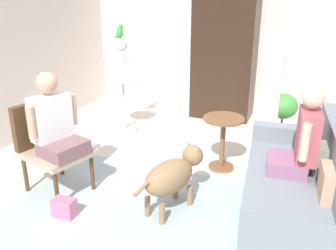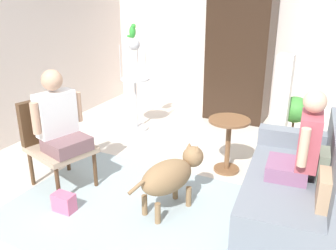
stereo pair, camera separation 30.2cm
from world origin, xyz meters
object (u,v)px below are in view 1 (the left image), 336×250
person_on_couch (301,140)px  column_lamp (271,109)px  person_on_armchair (55,122)px  dog (173,175)px  armoire_cabinet (224,53)px  handbag (64,208)px  parrot (120,32)px  bird_cage_stand (123,82)px  armchair (48,141)px  potted_plant (282,119)px  round_end_table (223,137)px  couch (300,182)px

person_on_couch → column_lamp: bearing=109.8°
person_on_armchair → dog: bearing=6.1°
armoire_cabinet → handbag: (-0.71, -3.41, -0.97)m
parrot → armoire_cabinet: 1.76m
armoire_cabinet → dog: bearing=-85.9°
bird_cage_stand → handbag: size_ratio=6.40×
armchair → person_on_armchair: bearing=-16.4°
dog → potted_plant: bearing=65.7°
parrot → handbag: bearing=-76.8°
person_on_couch → parrot: size_ratio=4.20×
round_end_table → column_lamp: (0.48, 0.47, 0.26)m
person_on_armchair → handbag: person_on_armchair is taller
column_lamp → handbag: size_ratio=6.31×
bird_cage_stand → dog: bearing=-50.1°
armchair → armoire_cabinet: size_ratio=0.45×
person_on_couch → person_on_armchair: size_ratio=1.01×
potted_plant → armoire_cabinet: armoire_cabinet is taller
person_on_couch → couch: bearing=33.6°
couch → armoire_cabinet: size_ratio=0.79×
round_end_table → column_lamp: 0.72m
round_end_table → handbag: round_end_table is taller
person_on_couch → round_end_table: bearing=144.4°
round_end_table → dog: size_ratio=0.73×
column_lamp → armoire_cabinet: armoire_cabinet is taller
dog → parrot: bearing=130.2°
armchair → person_on_armchair: 0.30m
parrot → person_on_couch: bearing=-27.0°
person_on_couch → parrot: bearing=153.0°
armchair → column_lamp: (2.11, 1.58, 0.12)m
armchair → person_on_couch: person_on_couch is taller
person_on_armchair → bird_cage_stand: (-0.19, 1.83, -0.05)m
couch → potted_plant: (-0.32, 1.45, 0.12)m
couch → armoire_cabinet: (-1.37, 2.47, 0.75)m
person_on_couch → round_end_table: (-0.87, 0.62, -0.35)m
couch → round_end_table: bearing=146.8°
round_end_table → person_on_armchair: bearing=-142.0°
person_on_couch → person_on_armchair: bearing=-167.3°
couch → person_on_armchair: size_ratio=2.02×
person_on_armchair → parrot: bearing=96.5°
dog → parrot: parrot is taller
bird_cage_stand → parrot: size_ratio=6.87×
armchair → handbag: size_ratio=4.42×
parrot → potted_plant: size_ratio=0.26×
round_end_table → handbag: size_ratio=3.03×
person_on_couch → potted_plant: bearing=100.5°
couch → dog: size_ratio=1.88×
armchair → person_on_couch: (2.51, 0.48, 0.21)m
round_end_table → parrot: 2.11m
person_on_armchair → person_on_couch: bearing=12.7°
person_on_armchair → potted_plant: (2.08, 2.00, -0.37)m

